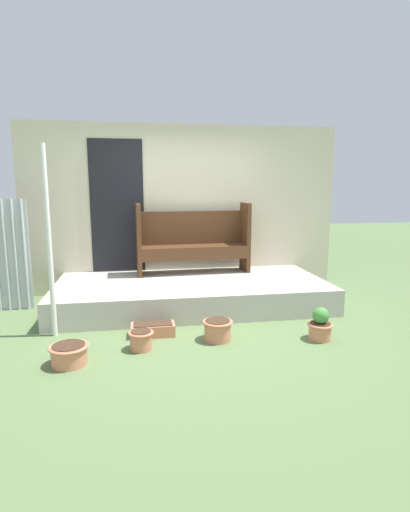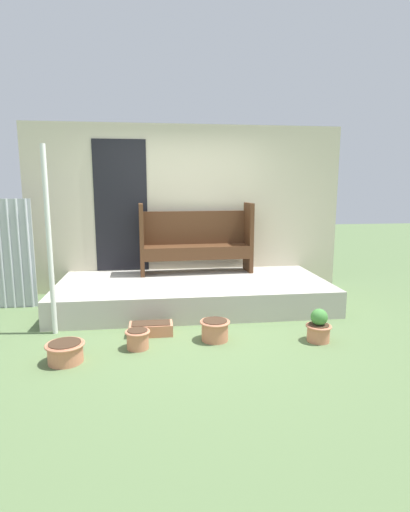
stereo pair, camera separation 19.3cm
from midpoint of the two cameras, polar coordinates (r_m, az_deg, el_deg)
ground_plane at (r=4.90m, az=-2.95°, el=-9.93°), size 24.00×24.00×0.00m
porch_slab at (r=5.67m, az=-2.91°, el=-5.31°), size 3.73×1.70×0.35m
house_wall at (r=6.34m, az=-4.28°, el=6.66°), size 4.93×0.08×2.60m
support_post at (r=4.69m, az=-22.50°, el=1.71°), size 0.06×0.06×2.11m
bench at (r=6.10m, az=-2.63°, el=2.55°), size 1.72×0.47×1.06m
flower_pot_left at (r=4.11m, az=-20.16°, el=-12.96°), size 0.37×0.37×0.20m
flower_pot_middle at (r=4.27m, az=-10.43°, el=-11.62°), size 0.26×0.26×0.20m
flower_pot_right at (r=4.43m, az=0.55°, el=-10.41°), size 0.33×0.33×0.23m
flower_pot_far_right at (r=4.59m, az=14.97°, el=-9.59°), size 0.28×0.28×0.36m
planter_box_rect at (r=4.63m, az=-8.65°, el=-10.34°), size 0.49×0.23×0.14m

